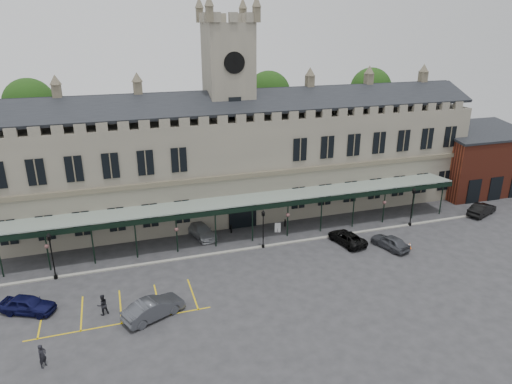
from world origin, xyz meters
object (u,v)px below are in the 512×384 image
object	(u,v)px
car_right_b	(482,209)
person_b	(103,305)
lamp_post_mid	(263,226)
station_building	(230,161)
car_taxi	(201,231)
sign_board	(278,228)
car_right_a	(390,242)
person_a	(42,356)
car_left_b	(154,308)
lamp_post_right	(412,203)
clock_tower	(229,105)
car_left_a	(28,305)
traffic_cone	(410,246)
car_van	(347,238)
lamp_post_left	(51,252)

from	to	relation	value
car_right_b	person_b	xyz separation A→B (m)	(-43.94, -7.08, 0.13)
lamp_post_mid	person_b	xyz separation A→B (m)	(-15.89, -7.10, -1.61)
station_building	car_taxi	size ratio (longest dim) A/B	12.42
sign_board	car_right_a	size ratio (longest dim) A/B	0.27
car_taxi	person_a	world-z (taller)	person_a
car_left_b	person_a	xyz separation A→B (m)	(-7.70, -3.36, 0.06)
station_building	person_a	size ratio (longest dim) A/B	34.34
car_taxi	person_b	bearing A→B (deg)	-147.19
lamp_post_right	car_right_b	size ratio (longest dim) A/B	1.03
clock_tower	car_left_a	distance (m)	28.94
car_left_b	car_taxi	size ratio (longest dim) A/B	1.02
lamp_post_right	traffic_cone	size ratio (longest dim) A/B	7.35
lamp_post_mid	car_left_a	distance (m)	22.22
station_building	car_left_b	world-z (taller)	station_building
car_right_a	person_b	distance (m)	28.46
car_left_b	car_right_b	xyz separation A→B (m)	(40.13, 8.71, -0.06)
car_van	person_a	size ratio (longest dim) A/B	2.66
lamp_post_right	car_taxi	size ratio (longest dim) A/B	0.97
traffic_cone	person_a	world-z (taller)	person_a
car_left_b	person_a	bearing A→B (deg)	88.82
lamp_post_left	car_left_a	world-z (taller)	lamp_post_left
lamp_post_mid	person_b	distance (m)	17.48
station_building	clock_tower	distance (m)	6.64
sign_board	lamp_post_right	bearing A→B (deg)	4.51
lamp_post_mid	car_right_b	xyz separation A→B (m)	(28.06, -0.02, -1.75)
car_right_b	car_right_a	bearing A→B (deg)	82.95
lamp_post_left	station_building	bearing A→B (deg)	28.51
lamp_post_left	sign_board	distance (m)	23.02
clock_tower	person_b	bearing A→B (deg)	-130.86
car_left_b	person_a	world-z (taller)	person_a
car_taxi	lamp_post_mid	bearing A→B (deg)	-55.38
station_building	person_a	world-z (taller)	station_building
car_left_a	car_right_a	distance (m)	34.01
clock_tower	lamp_post_mid	distance (m)	15.01
traffic_cone	car_left_a	world-z (taller)	car_left_a
clock_tower	traffic_cone	xyz separation A→B (m)	(14.92, -15.48, -12.80)
station_building	car_right_a	distance (m)	20.45
station_building	car_right_b	bearing A→B (deg)	-20.21
sign_board	person_a	size ratio (longest dim) A/B	0.65
car_taxi	car_right_b	xyz separation A→B (m)	(33.63, -4.63, 0.05)
lamp_post_left	car_left_b	size ratio (longest dim) A/B	0.93
car_van	car_right_b	xyz separation A→B (m)	(19.33, 1.81, 0.10)
lamp_post_mid	lamp_post_right	bearing A→B (deg)	0.02
station_building	clock_tower	bearing A→B (deg)	90.00
lamp_post_left	clock_tower	bearing A→B (deg)	28.71
lamp_post_left	sign_board	world-z (taller)	lamp_post_left
lamp_post_mid	car_taxi	size ratio (longest dim) A/B	0.87
car_right_b	person_a	world-z (taller)	person_a
traffic_cone	clock_tower	bearing A→B (deg)	133.95
car_left_b	car_van	size ratio (longest dim) A/B	1.06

